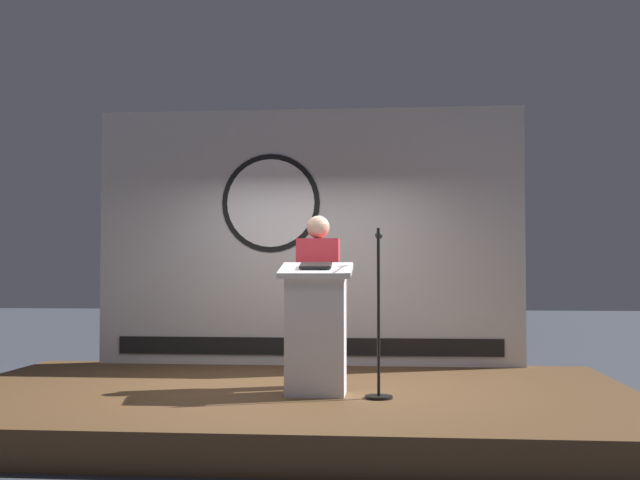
# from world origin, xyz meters

# --- Properties ---
(ground_plane) EXTENTS (40.00, 40.00, 0.00)m
(ground_plane) POSITION_xyz_m (0.00, 0.00, 0.00)
(ground_plane) COLOR #383D47
(stage_platform) EXTENTS (6.40, 4.00, 0.30)m
(stage_platform) POSITION_xyz_m (0.00, 0.00, 0.15)
(stage_platform) COLOR brown
(stage_platform) RESTS_ON ground
(banner_display) EXTENTS (4.96, 0.12, 2.98)m
(banner_display) POSITION_xyz_m (-0.01, 1.85, 1.79)
(banner_display) COLOR silver
(banner_display) RESTS_ON stage_platform
(podium) EXTENTS (0.64, 0.50, 1.18)m
(podium) POSITION_xyz_m (0.29, -0.30, 0.88)
(podium) COLOR silver
(podium) RESTS_ON stage_platform
(speaker_person) EXTENTS (0.40, 0.26, 1.62)m
(speaker_person) POSITION_xyz_m (0.27, 0.18, 1.13)
(speaker_person) COLOR black
(speaker_person) RESTS_ON stage_platform
(microphone_stand) EXTENTS (0.24, 0.49, 1.47)m
(microphone_stand) POSITION_xyz_m (0.85, -0.41, 0.81)
(microphone_stand) COLOR black
(microphone_stand) RESTS_ON stage_platform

